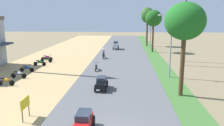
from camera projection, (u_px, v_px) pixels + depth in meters
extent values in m
cylinder|color=black|center=(12.00, 83.00, 22.74)|extent=(0.56, 0.06, 0.56)
cylinder|color=black|center=(0.00, 83.00, 22.83)|extent=(0.56, 0.06, 0.56)
cube|color=#333338|center=(6.00, 81.00, 22.75)|extent=(1.12, 0.12, 0.12)
ellipsoid|color=orange|center=(6.00, 80.00, 22.72)|extent=(0.64, 0.28, 0.32)
cube|color=black|center=(3.00, 78.00, 22.71)|extent=(0.44, 0.20, 0.10)
cylinder|color=#A5A8AD|center=(11.00, 80.00, 22.69)|extent=(0.26, 0.05, 0.68)
cylinder|color=black|center=(10.00, 77.00, 22.62)|extent=(0.04, 0.54, 0.04)
cylinder|color=black|center=(24.00, 76.00, 25.42)|extent=(0.56, 0.06, 0.56)
cylinder|color=black|center=(13.00, 76.00, 25.51)|extent=(0.56, 0.06, 0.56)
cube|color=#333338|center=(19.00, 74.00, 25.43)|extent=(1.12, 0.12, 0.12)
ellipsoid|color=silver|center=(19.00, 73.00, 25.40)|extent=(0.64, 0.28, 0.32)
cube|color=black|center=(16.00, 72.00, 25.40)|extent=(0.44, 0.20, 0.10)
cylinder|color=#A5A8AD|center=(23.00, 74.00, 25.37)|extent=(0.26, 0.05, 0.68)
cylinder|color=black|center=(23.00, 70.00, 25.30)|extent=(0.04, 0.54, 0.04)
cylinder|color=black|center=(32.00, 70.00, 28.30)|extent=(0.56, 0.06, 0.56)
cylinder|color=black|center=(22.00, 70.00, 28.38)|extent=(0.56, 0.06, 0.56)
cube|color=#333338|center=(27.00, 68.00, 28.30)|extent=(1.12, 0.12, 0.12)
ellipsoid|color=#1E4CA5|center=(27.00, 67.00, 28.27)|extent=(0.64, 0.28, 0.32)
cube|color=black|center=(24.00, 66.00, 28.27)|extent=(0.44, 0.20, 0.10)
cylinder|color=#A5A8AD|center=(31.00, 68.00, 28.25)|extent=(0.26, 0.05, 0.68)
cylinder|color=black|center=(30.00, 65.00, 28.18)|extent=(0.04, 0.54, 0.04)
cylinder|color=black|center=(44.00, 64.00, 31.84)|extent=(0.56, 0.06, 0.56)
cylinder|color=black|center=(35.00, 64.00, 31.92)|extent=(0.56, 0.06, 0.56)
cube|color=#333338|center=(40.00, 63.00, 31.85)|extent=(1.12, 0.12, 0.12)
ellipsoid|color=#14722D|center=(40.00, 62.00, 31.81)|extent=(0.64, 0.28, 0.32)
cube|color=black|center=(38.00, 61.00, 31.81)|extent=(0.44, 0.20, 0.10)
cylinder|color=#A5A8AD|center=(43.00, 62.00, 31.79)|extent=(0.26, 0.05, 0.68)
cylinder|color=black|center=(43.00, 59.00, 31.72)|extent=(0.04, 0.54, 0.04)
cylinder|color=black|center=(50.00, 61.00, 34.24)|extent=(0.56, 0.06, 0.56)
cylinder|color=black|center=(42.00, 60.00, 34.33)|extent=(0.56, 0.06, 0.56)
cube|color=#333338|center=(46.00, 59.00, 34.25)|extent=(1.12, 0.12, 0.12)
ellipsoid|color=black|center=(47.00, 58.00, 34.21)|extent=(0.64, 0.28, 0.32)
cube|color=black|center=(44.00, 58.00, 34.21)|extent=(0.44, 0.20, 0.10)
cylinder|color=#A5A8AD|center=(50.00, 59.00, 34.19)|extent=(0.26, 0.05, 0.68)
cylinder|color=black|center=(49.00, 56.00, 34.12)|extent=(0.04, 0.54, 0.04)
cylinder|color=black|center=(51.00, 59.00, 35.67)|extent=(0.56, 0.06, 0.56)
cylinder|color=black|center=(43.00, 59.00, 35.75)|extent=(0.56, 0.06, 0.56)
cube|color=#333338|center=(47.00, 58.00, 35.67)|extent=(1.12, 0.12, 0.12)
ellipsoid|color=#8C1E8C|center=(47.00, 57.00, 35.64)|extent=(0.64, 0.28, 0.32)
cube|color=black|center=(45.00, 56.00, 35.64)|extent=(0.44, 0.20, 0.10)
cylinder|color=#A5A8AD|center=(50.00, 57.00, 35.62)|extent=(0.26, 0.05, 0.68)
cylinder|color=black|center=(50.00, 55.00, 35.54)|extent=(0.04, 0.54, 0.04)
cylinder|color=#262628|center=(23.00, 117.00, 14.81)|extent=(0.06, 0.06, 0.80)
cylinder|color=#262628|center=(29.00, 110.00, 15.78)|extent=(0.06, 0.06, 0.80)
cube|color=yellow|center=(25.00, 103.00, 15.14)|extent=(0.04, 1.30, 0.70)
cylinder|color=#4C351E|center=(182.00, 64.00, 19.49)|extent=(0.38, 0.38, 5.55)
ellipsoid|color=#1C601E|center=(185.00, 21.00, 18.75)|extent=(3.36, 3.36, 3.14)
cylinder|color=#4C351E|center=(153.00, 37.00, 44.08)|extent=(0.36, 0.36, 5.60)
ellipsoid|color=#1B5318|center=(153.00, 18.00, 43.34)|extent=(3.15, 3.15, 3.13)
cylinder|color=#4C351E|center=(147.00, 33.00, 52.96)|extent=(0.36, 0.36, 6.07)
ellipsoid|color=#28551C|center=(148.00, 15.00, 52.16)|extent=(2.99, 2.99, 3.53)
cylinder|color=gray|center=(171.00, 46.00, 25.29)|extent=(0.16, 0.16, 7.14)
cylinder|color=gray|center=(166.00, 15.00, 24.64)|extent=(1.40, 0.08, 0.08)
ellipsoid|color=silver|center=(159.00, 15.00, 24.71)|extent=(0.36, 0.20, 0.14)
cylinder|color=gray|center=(179.00, 15.00, 24.55)|extent=(1.40, 0.08, 0.08)
ellipsoid|color=silver|center=(186.00, 15.00, 24.52)|extent=(0.36, 0.20, 0.14)
cylinder|color=gray|center=(151.00, 30.00, 47.84)|extent=(0.16, 0.16, 8.06)
cylinder|color=gray|center=(148.00, 11.00, 47.11)|extent=(1.40, 0.08, 0.08)
ellipsoid|color=silver|center=(144.00, 11.00, 47.17)|extent=(0.36, 0.20, 0.14)
cylinder|color=gray|center=(155.00, 11.00, 47.01)|extent=(1.40, 0.08, 0.08)
ellipsoid|color=silver|center=(158.00, 11.00, 46.98)|extent=(0.36, 0.20, 0.14)
cylinder|color=gray|center=(146.00, 27.00, 58.92)|extent=(0.16, 0.16, 8.01)
cylinder|color=gray|center=(144.00, 12.00, 58.19)|extent=(1.40, 0.08, 0.08)
ellipsoid|color=silver|center=(141.00, 12.00, 58.26)|extent=(0.36, 0.20, 0.14)
cylinder|color=gray|center=(149.00, 12.00, 58.10)|extent=(1.40, 0.08, 0.08)
ellipsoid|color=silver|center=(152.00, 12.00, 58.07)|extent=(0.36, 0.20, 0.14)
cylinder|color=brown|center=(183.00, 34.00, 34.64)|extent=(0.20, 0.20, 8.34)
cube|color=#473323|center=(185.00, 10.00, 33.91)|extent=(1.80, 0.10, 0.10)
cylinder|color=brown|center=(184.00, 30.00, 31.48)|extent=(0.20, 0.20, 9.88)
cube|color=red|center=(83.00, 122.00, 13.59)|extent=(0.88, 2.25, 0.44)
cube|color=#232B38|center=(84.00, 115.00, 13.60)|extent=(0.81, 1.30, 0.40)
cylinder|color=black|center=(78.00, 120.00, 14.47)|extent=(0.11, 0.64, 0.64)
cylinder|color=black|center=(94.00, 121.00, 14.40)|extent=(0.11, 0.64, 0.64)
cube|color=black|center=(101.00, 83.00, 21.48)|extent=(0.88, 2.25, 0.44)
cube|color=#232B38|center=(101.00, 79.00, 21.49)|extent=(0.81, 1.30, 0.40)
cylinder|color=black|center=(97.00, 83.00, 22.36)|extent=(0.11, 0.64, 0.64)
cylinder|color=black|center=(107.00, 84.00, 22.29)|extent=(0.11, 0.64, 0.64)
cylinder|color=black|center=(95.00, 89.00, 20.77)|extent=(0.11, 0.64, 0.64)
cylinder|color=black|center=(106.00, 89.00, 20.71)|extent=(0.11, 0.64, 0.64)
cube|color=#B7BCC1|center=(116.00, 45.00, 47.73)|extent=(0.95, 2.40, 0.95)
cube|color=#232B38|center=(116.00, 42.00, 47.70)|extent=(0.87, 2.00, 0.35)
cylinder|color=black|center=(114.00, 47.00, 48.72)|extent=(0.12, 0.68, 0.68)
cylinder|color=black|center=(119.00, 47.00, 48.65)|extent=(0.12, 0.68, 0.68)
cylinder|color=black|center=(113.00, 48.00, 47.03)|extent=(0.12, 0.68, 0.68)
cylinder|color=black|center=(118.00, 48.00, 46.96)|extent=(0.12, 0.68, 0.68)
cylinder|color=black|center=(97.00, 67.00, 29.69)|extent=(0.06, 0.56, 0.56)
cylinder|color=black|center=(96.00, 69.00, 28.48)|extent=(0.06, 0.56, 0.56)
cube|color=#333338|center=(96.00, 67.00, 29.05)|extent=(0.12, 1.12, 0.12)
ellipsoid|color=#14722D|center=(96.00, 66.00, 29.10)|extent=(0.28, 0.64, 0.32)
cube|color=black|center=(96.00, 65.00, 28.72)|extent=(0.20, 0.44, 0.10)
cylinder|color=#A5A8AD|center=(97.00, 65.00, 29.58)|extent=(0.05, 0.26, 0.68)
cylinder|color=black|center=(97.00, 63.00, 29.44)|extent=(0.54, 0.04, 0.04)
cylinder|color=black|center=(104.00, 56.00, 38.02)|extent=(0.06, 0.56, 0.56)
cylinder|color=black|center=(103.00, 57.00, 36.81)|extent=(0.06, 0.56, 0.56)
cube|color=#333338|center=(104.00, 56.00, 37.38)|extent=(0.12, 1.12, 0.12)
ellipsoid|color=black|center=(104.00, 55.00, 37.43)|extent=(0.28, 0.64, 0.32)
cube|color=black|center=(103.00, 54.00, 37.05)|extent=(0.20, 0.44, 0.10)
cylinder|color=#A5A8AD|center=(104.00, 54.00, 37.91)|extent=(0.05, 0.26, 0.68)
cylinder|color=black|center=(104.00, 52.00, 37.77)|extent=(0.54, 0.04, 0.04)
ellipsoid|color=#724C8C|center=(103.00, 52.00, 37.05)|extent=(0.36, 0.28, 0.64)
sphere|color=white|center=(103.00, 49.00, 37.01)|extent=(0.28, 0.28, 0.28)
cylinder|color=#2D2D38|center=(103.00, 56.00, 37.29)|extent=(0.12, 0.12, 0.48)
cylinder|color=#2D2D38|center=(104.00, 56.00, 37.27)|extent=(0.12, 0.12, 0.48)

